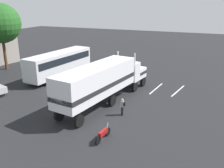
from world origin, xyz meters
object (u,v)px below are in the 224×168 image
(tree_center, at_px, (1,23))
(semi_truck, at_px, (103,80))
(motorcycle, at_px, (103,134))
(person_bystander, at_px, (122,106))
(parked_bus, at_px, (60,62))

(tree_center, bearing_deg, semi_truck, -108.55)
(motorcycle, bearing_deg, person_bystander, 2.08)
(parked_bus, distance_m, tree_center, 11.06)
(parked_bus, height_order, tree_center, tree_center)
(motorcycle, xyz_separation_m, tree_center, (13.07, 22.38, 6.41))
(person_bystander, relative_size, motorcycle, 0.77)
(person_bystander, bearing_deg, tree_center, 69.14)
(semi_truck, distance_m, tree_center, 20.95)
(parked_bus, height_order, motorcycle, parked_bus)
(parked_bus, xyz_separation_m, motorcycle, (-12.84, -12.43, -1.58))
(semi_truck, xyz_separation_m, parked_bus, (6.29, 9.47, -0.46))
(semi_truck, relative_size, tree_center, 1.47)
(motorcycle, bearing_deg, parked_bus, 44.07)
(person_bystander, distance_m, motorcycle, 4.62)
(person_bystander, height_order, parked_bus, parked_bus)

